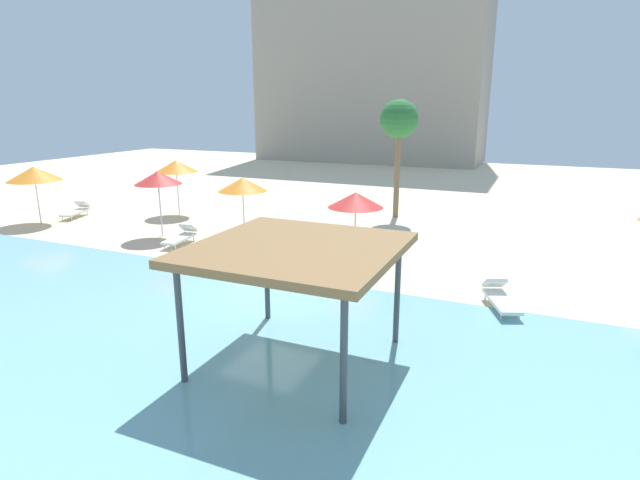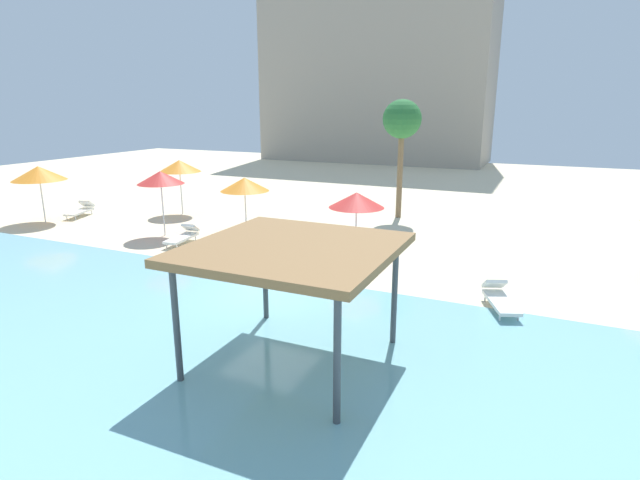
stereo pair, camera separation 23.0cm
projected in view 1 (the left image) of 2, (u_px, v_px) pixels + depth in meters
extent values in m
plane|color=beige|center=(270.00, 294.00, 15.51)|extent=(80.00, 80.00, 0.00)
cube|color=#7AB7C1|center=(151.00, 374.00, 10.86)|extent=(44.00, 13.50, 0.04)
cylinder|color=#42474C|center=(267.00, 274.00, 13.36)|extent=(0.14, 0.14, 2.55)
cylinder|color=#42474C|center=(397.00, 294.00, 11.99)|extent=(0.14, 0.14, 2.55)
cylinder|color=#42474C|center=(181.00, 326.00, 10.23)|extent=(0.14, 0.14, 2.55)
cylinder|color=#42474C|center=(344.00, 361.00, 8.86)|extent=(0.14, 0.14, 2.55)
cube|color=olive|center=(297.00, 249.00, 10.76)|extent=(4.24, 4.24, 0.18)
cylinder|color=silver|center=(38.00, 202.00, 24.47)|extent=(0.06, 0.06, 2.07)
cone|color=orange|center=(34.00, 174.00, 24.11)|extent=(2.47, 2.47, 0.68)
cylinder|color=silver|center=(244.00, 213.00, 22.45)|extent=(0.06, 0.06, 1.93)
cone|color=orange|center=(243.00, 184.00, 22.12)|extent=(2.14, 2.14, 0.59)
cylinder|color=silver|center=(178.00, 193.00, 26.40)|extent=(0.06, 0.06, 2.23)
cone|color=orange|center=(176.00, 166.00, 26.04)|extent=(2.19, 2.19, 0.60)
cylinder|color=silver|center=(161.00, 210.00, 22.02)|extent=(0.06, 0.06, 2.29)
cone|color=red|center=(158.00, 178.00, 21.65)|extent=(2.00, 2.00, 0.55)
cylinder|color=silver|center=(355.00, 234.00, 18.73)|extent=(0.06, 0.06, 1.97)
cone|color=red|center=(356.00, 200.00, 18.40)|extent=(2.04, 2.04, 0.56)
cylinder|color=white|center=(193.00, 259.00, 18.61)|extent=(0.05, 0.05, 0.22)
cylinder|color=white|center=(187.00, 256.00, 18.97)|extent=(0.05, 0.05, 0.22)
cylinder|color=white|center=(227.00, 252.00, 19.50)|extent=(0.05, 0.05, 0.22)
cylinder|color=white|center=(221.00, 249.00, 19.85)|extent=(0.05, 0.05, 0.22)
cube|color=white|center=(207.00, 250.00, 19.19)|extent=(1.35, 1.88, 0.10)
cube|color=white|center=(224.00, 240.00, 19.58)|extent=(0.76, 0.72, 0.40)
cylinder|color=white|center=(175.00, 247.00, 20.12)|extent=(0.05, 0.05, 0.22)
cylinder|color=white|center=(165.00, 247.00, 20.25)|extent=(0.05, 0.05, 0.22)
cylinder|color=white|center=(194.00, 239.00, 21.45)|extent=(0.05, 0.05, 0.22)
cylinder|color=white|center=(184.00, 238.00, 21.58)|extent=(0.05, 0.05, 0.22)
cube|color=white|center=(179.00, 239.00, 20.81)|extent=(0.83, 1.86, 0.10)
cube|color=white|center=(188.00, 228.00, 21.43)|extent=(0.66, 0.58, 0.40)
cylinder|color=white|center=(322.00, 250.00, 19.81)|extent=(0.05, 0.05, 0.22)
cylinder|color=white|center=(316.00, 247.00, 20.20)|extent=(0.05, 0.05, 0.22)
cylinder|color=white|center=(352.00, 245.00, 20.53)|extent=(0.05, 0.05, 0.22)
cylinder|color=white|center=(345.00, 242.00, 20.93)|extent=(0.05, 0.05, 0.22)
cube|color=white|center=(334.00, 242.00, 20.33)|extent=(1.52, 1.82, 0.10)
cube|color=white|center=(349.00, 233.00, 20.63)|extent=(0.78, 0.76, 0.40)
cylinder|color=white|center=(519.00, 317.00, 13.53)|extent=(0.05, 0.05, 0.22)
cylinder|color=white|center=(501.00, 317.00, 13.55)|extent=(0.05, 0.05, 0.22)
cylinder|color=white|center=(502.00, 297.00, 14.92)|extent=(0.05, 0.05, 0.22)
cylinder|color=white|center=(485.00, 297.00, 14.94)|extent=(0.05, 0.05, 0.22)
cube|color=white|center=(502.00, 301.00, 14.19)|extent=(1.23, 1.89, 0.10)
cube|color=white|center=(495.00, 283.00, 14.84)|extent=(0.75, 0.70, 0.40)
cylinder|color=white|center=(71.00, 219.00, 25.16)|extent=(0.05, 0.05, 0.22)
cylinder|color=white|center=(62.00, 218.00, 25.21)|extent=(0.05, 0.05, 0.22)
cylinder|color=white|center=(88.00, 213.00, 26.54)|extent=(0.05, 0.05, 0.22)
cylinder|color=white|center=(79.00, 213.00, 26.60)|extent=(0.05, 0.05, 0.22)
cube|color=white|center=(75.00, 212.00, 25.84)|extent=(1.10, 1.90, 0.10)
cube|color=white|center=(82.00, 204.00, 26.48)|extent=(0.72, 0.66, 0.40)
cylinder|color=brown|center=(397.00, 173.00, 25.49)|extent=(0.28, 0.28, 4.57)
sphere|color=#286B33|center=(399.00, 119.00, 24.81)|extent=(1.90, 1.90, 1.90)
cube|color=#9E9384|center=(372.00, 50.00, 49.94)|extent=(22.27, 8.41, 21.59)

